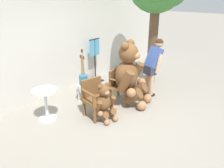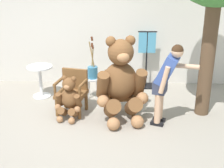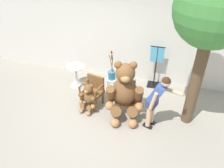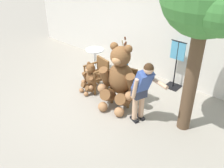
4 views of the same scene
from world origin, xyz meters
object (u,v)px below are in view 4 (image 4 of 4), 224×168
at_px(teddy_bear_large, 119,77).
at_px(round_side_table, 95,57).
at_px(wooden_chair_right, 125,85).
at_px(wooden_chair_left, 98,73).
at_px(teddy_bear_small, 90,78).
at_px(white_stool, 124,71).
at_px(clothing_display_stand, 176,64).
at_px(person_visitor, 142,87).
at_px(brush_bucket, 124,62).

height_order(teddy_bear_large, round_side_table, teddy_bear_large).
bearing_deg(wooden_chair_right, wooden_chair_left, 180.00).
bearing_deg(wooden_chair_right, teddy_bear_small, -163.38).
distance_m(white_stool, clothing_display_stand, 1.46).
height_order(wooden_chair_left, round_side_table, wooden_chair_left).
height_order(teddy_bear_large, white_stool, teddy_bear_large).
relative_size(person_visitor, round_side_table, 2.15).
bearing_deg(brush_bucket, clothing_display_stand, 30.19).
height_order(wooden_chair_left, clothing_display_stand, clothing_display_stand).
bearing_deg(white_stool, person_visitor, -39.94).
distance_m(person_visitor, white_stool, 1.95).
distance_m(teddy_bear_large, teddy_bear_small, 1.06).
height_order(wooden_chair_right, person_visitor, person_visitor).
relative_size(wooden_chair_right, teddy_bear_small, 1.01).
bearing_deg(person_visitor, clothing_display_stand, 96.29).
relative_size(teddy_bear_large, clothing_display_stand, 1.18).
xyz_separation_m(wooden_chair_left, person_visitor, (1.77, -0.47, 0.45)).
xyz_separation_m(person_visitor, white_stool, (-1.43, 1.20, -0.56)).
bearing_deg(brush_bucket, wooden_chair_right, -50.77).
relative_size(brush_bucket, round_side_table, 1.29).
bearing_deg(white_stool, teddy_bear_large, -57.71).
distance_m(wooden_chair_right, teddy_bear_small, 1.00).
distance_m(person_visitor, round_side_table, 2.89).
distance_m(teddy_bear_large, clothing_display_stand, 1.80).
bearing_deg(person_visitor, teddy_bear_small, 174.12).
relative_size(teddy_bear_large, teddy_bear_small, 1.89).
xyz_separation_m(wooden_chair_left, white_stool, (0.34, 0.73, -0.11)).
xyz_separation_m(white_stool, brush_bucket, (0.00, 0.00, 0.28)).
bearing_deg(person_visitor, teddy_bear_large, 165.67).
distance_m(teddy_bear_large, round_side_table, 2.07).
xyz_separation_m(brush_bucket, clothing_display_stand, (1.22, 0.71, 0.09)).
height_order(white_stool, brush_bucket, brush_bucket).
xyz_separation_m(wooden_chair_right, person_visitor, (0.83, -0.47, 0.45)).
bearing_deg(clothing_display_stand, person_visitor, -83.71).
height_order(wooden_chair_left, white_stool, wooden_chair_left).
relative_size(wooden_chair_right, person_visitor, 0.56).
relative_size(wooden_chair_left, wooden_chair_right, 1.00).
height_order(person_visitor, round_side_table, person_visitor).
bearing_deg(teddy_bear_large, wooden_chair_left, 164.65).
bearing_deg(wooden_chair_left, white_stool, 64.99).
relative_size(wooden_chair_right, teddy_bear_large, 0.53).
relative_size(person_visitor, white_stool, 3.36).
xyz_separation_m(person_visitor, brush_bucket, (-1.43, 1.20, -0.28)).
xyz_separation_m(wooden_chair_right, teddy_bear_large, (0.03, -0.26, 0.33)).
bearing_deg(white_stool, round_side_table, -179.90).
height_order(white_stool, clothing_display_stand, clothing_display_stand).
height_order(teddy_bear_small, brush_bucket, brush_bucket).
relative_size(wooden_chair_right, clothing_display_stand, 0.63).
bearing_deg(person_visitor, round_side_table, 155.28).
height_order(wooden_chair_left, brush_bucket, brush_bucket).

